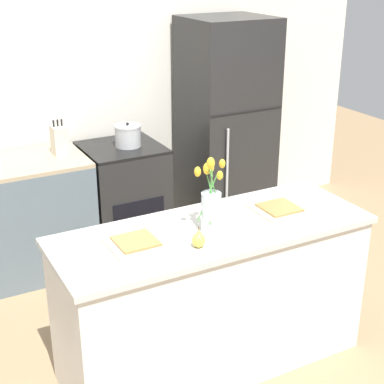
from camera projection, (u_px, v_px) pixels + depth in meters
ground_plane at (211, 360)px, 3.58m from camera, size 10.00×10.00×0.00m
back_wall at (89, 81)px, 4.70m from camera, size 5.20×0.08×2.70m
kitchen_island at (212, 297)px, 3.41m from camera, size 1.80×0.66×0.90m
stove_range at (124, 199)px, 4.76m from camera, size 0.60×0.61×0.90m
refrigerator at (226, 128)px, 5.00m from camera, size 0.68×0.67×1.83m
flower_vase at (211, 205)px, 3.14m from camera, size 0.17×0.14×0.44m
pear_figurine at (199, 239)px, 3.01m from camera, size 0.07×0.07×0.11m
plate_setting_left at (136, 242)px, 3.05m from camera, size 0.29×0.29×0.02m
plate_setting_right at (279, 209)px, 3.45m from camera, size 0.29×0.29×0.02m
cooking_pot at (128, 136)px, 4.56m from camera, size 0.21×0.21×0.19m
knife_block at (59, 140)px, 4.35m from camera, size 0.10×0.14×0.27m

